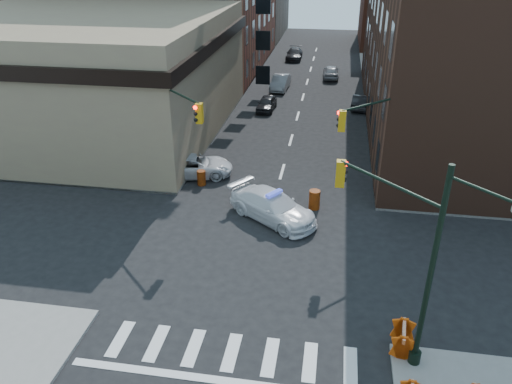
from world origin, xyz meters
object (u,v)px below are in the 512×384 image
(parked_car_enear, at_px, (360,102))
(barricade_se_a, at_px, (403,339))
(pedestrian_a, at_px, (130,172))
(barrel_road, at_px, (314,200))
(barrel_bank, at_px, (201,178))
(pickup, at_px, (194,166))
(parked_car_wfar, at_px, (280,82))
(barricade_nw_a, at_px, (179,172))
(pedestrian_b, at_px, (114,158))
(parked_car_wnear, at_px, (267,103))
(police_car, at_px, (273,207))

(parked_car_enear, height_order, barricade_se_a, parked_car_enear)
(pedestrian_a, relative_size, barrel_road, 1.65)
(parked_car_enear, bearing_deg, barrel_bank, 65.72)
(pickup, relative_size, parked_car_wfar, 1.13)
(barrel_bank, height_order, barricade_nw_a, barricade_nw_a)
(pedestrian_a, bearing_deg, pedestrian_b, 141.20)
(parked_car_wnear, xyz_separation_m, pedestrian_b, (-8.13, -15.22, 0.43))
(police_car, distance_m, pedestrian_b, 12.18)
(parked_car_enear, bearing_deg, pickup, 61.90)
(parked_car_wfar, distance_m, parked_car_enear, 9.63)
(pickup, bearing_deg, police_car, -143.13)
(parked_car_wnear, xyz_separation_m, barricade_nw_a, (-3.51, -15.59, -0.06))
(pedestrian_b, height_order, barrel_bank, pedestrian_b)
(pedestrian_a, distance_m, barrel_bank, 4.48)
(parked_car_enear, xyz_separation_m, pedestrian_b, (-16.62, -17.18, 0.41))
(parked_car_wnear, bearing_deg, barricade_nw_a, -99.79)
(barrel_bank, xyz_separation_m, barricade_nw_a, (-1.62, 0.49, 0.09))
(parked_car_enear, height_order, barrel_road, parked_car_enear)
(police_car, height_order, barricade_se_a, police_car)
(parked_car_wfar, height_order, barrel_road, parked_car_wfar)
(parked_car_enear, bearing_deg, pedestrian_b, 51.59)
(pedestrian_b, distance_m, barrel_bank, 6.32)
(pedestrian_b, bearing_deg, parked_car_wfar, 50.40)
(pickup, distance_m, barrel_bank, 1.52)
(pedestrian_b, bearing_deg, pedestrian_a, -64.66)
(police_car, distance_m, parked_car_enear, 22.28)
(pickup, distance_m, parked_car_enear, 20.18)
(barricade_nw_a, bearing_deg, pedestrian_a, -139.83)
(pickup, distance_m, pedestrian_a, 4.23)
(pickup, distance_m, barrel_road, 8.77)
(police_car, height_order, pickup, police_car)
(pickup, distance_m, parked_car_wfar, 22.24)
(pedestrian_b, height_order, barrel_road, pedestrian_b)
(pickup, relative_size, pedestrian_a, 2.70)
(barricade_se_a, bearing_deg, police_car, 40.16)
(parked_car_enear, relative_size, barricade_nw_a, 3.49)
(parked_car_wfar, distance_m, barricade_se_a, 37.24)
(police_car, relative_size, barricade_se_a, 4.07)
(barrel_bank, height_order, barricade_se_a, barricade_se_a)
(parked_car_wnear, bearing_deg, police_car, -77.88)
(police_car, xyz_separation_m, pedestrian_a, (-9.37, 2.44, 0.30))
(parked_car_enear, distance_m, pedestrian_b, 23.91)
(pedestrian_b, bearing_deg, barricade_nw_a, -23.28)
(police_car, bearing_deg, barrel_bank, 90.07)
(parked_car_wfar, xyz_separation_m, parked_car_enear, (8.08, -5.24, -0.10))
(pedestrian_a, relative_size, barricade_nw_a, 1.68)
(parked_car_wfar, bearing_deg, pickup, -94.84)
(police_car, distance_m, pedestrian_a, 9.68)
(police_car, bearing_deg, parked_car_enear, 21.67)
(parked_car_wnear, xyz_separation_m, barrel_bank, (-1.89, -16.08, -0.15))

